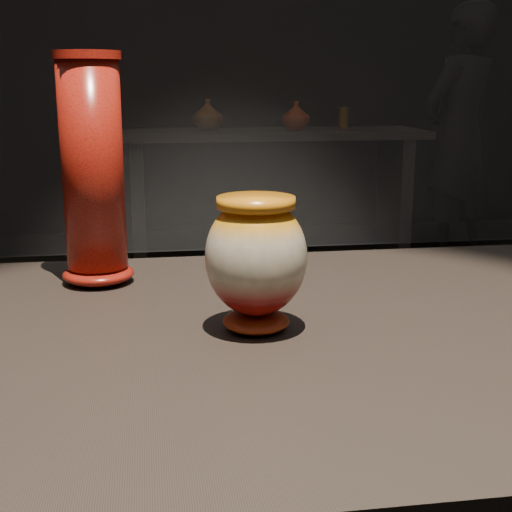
% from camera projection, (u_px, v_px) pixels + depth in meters
% --- Properties ---
extents(display_plinth, '(2.00, 0.80, 0.90)m').
position_uv_depth(display_plinth, '(331.00, 509.00, 0.99)').
color(display_plinth, black).
rests_on(display_plinth, ground).
extents(main_vase, '(0.15, 0.15, 0.17)m').
position_uv_depth(main_vase, '(256.00, 258.00, 0.88)').
color(main_vase, maroon).
rests_on(main_vase, display_plinth).
extents(tall_vase, '(0.12, 0.12, 0.35)m').
position_uv_depth(tall_vase, '(93.00, 175.00, 1.07)').
color(tall_vase, '#A9260B').
rests_on(tall_vase, display_plinth).
extents(back_shelf, '(2.00, 0.60, 0.90)m').
position_uv_depth(back_shelf, '(270.00, 171.00, 4.63)').
color(back_shelf, black).
rests_on(back_shelf, ground).
extents(back_vase_left, '(0.20, 0.20, 0.19)m').
position_uv_depth(back_vase_left, '(208.00, 115.00, 4.50)').
color(back_vase_left, brown).
rests_on(back_vase_left, back_shelf).
extents(back_vase_mid, '(0.25, 0.25, 0.18)m').
position_uv_depth(back_vase_mid, '(296.00, 116.00, 4.52)').
color(back_vase_mid, maroon).
rests_on(back_vase_mid, back_shelf).
extents(back_vase_right, '(0.06, 0.06, 0.14)m').
position_uv_depth(back_vase_right, '(343.00, 118.00, 4.68)').
color(back_vase_right, brown).
rests_on(back_vase_right, back_shelf).
extents(visitor, '(0.74, 0.67, 1.70)m').
position_uv_depth(visitor, '(459.00, 136.00, 4.70)').
color(visitor, black).
rests_on(visitor, ground).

